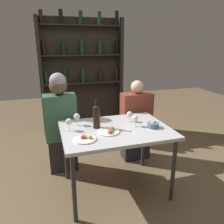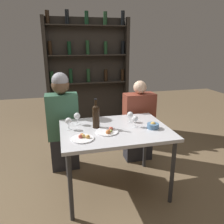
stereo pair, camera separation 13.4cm
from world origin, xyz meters
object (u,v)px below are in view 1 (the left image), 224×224
at_px(wine_glass_2, 130,115).
at_px(snack_bowl, 153,125).
at_px(wine_bottle, 96,115).
at_px(wine_glass_0, 135,119).
at_px(food_plate_1, 85,138).
at_px(food_plate_0, 109,131).
at_px(wine_glass_1, 69,122).
at_px(wine_glass_3, 77,117).
at_px(seated_person_right, 136,123).
at_px(seated_person_left, 61,124).

xyz_separation_m(wine_glass_2, snack_bowl, (0.18, -0.26, -0.05)).
distance_m(wine_bottle, wine_glass_0, 0.44).
height_order(food_plate_1, snack_bowl, snack_bowl).
relative_size(wine_glass_2, food_plate_0, 0.52).
bearing_deg(wine_glass_1, food_plate_1, -67.82).
bearing_deg(wine_bottle, food_plate_1, -123.86).
bearing_deg(wine_glass_3, food_plate_0, -48.09).
bearing_deg(seated_person_right, wine_bottle, -142.68).
bearing_deg(snack_bowl, seated_person_right, 81.10).
distance_m(wine_bottle, wine_glass_1, 0.30).
relative_size(wine_glass_0, seated_person_left, 0.10).
bearing_deg(wine_glass_1, wine_glass_0, -7.26).
distance_m(wine_glass_2, seated_person_right, 0.62).
bearing_deg(food_plate_0, wine_glass_3, 131.91).
distance_m(snack_bowl, seated_person_right, 0.77).
xyz_separation_m(wine_bottle, snack_bowl, (0.60, -0.18, -0.11)).
xyz_separation_m(food_plate_0, food_plate_1, (-0.27, -0.10, 0.00)).
bearing_deg(food_plate_0, snack_bowl, -0.84).
relative_size(wine_glass_3, seated_person_right, 0.12).
distance_m(seated_person_left, seated_person_right, 1.07).
height_order(wine_glass_0, wine_glass_3, wine_glass_3).
height_order(wine_glass_1, food_plate_0, wine_glass_1).
distance_m(wine_bottle, seated_person_right, 0.97).
relative_size(wine_glass_2, food_plate_1, 0.56).
bearing_deg(seated_person_right, food_plate_0, -131.12).
bearing_deg(snack_bowl, wine_glass_3, 157.76).
height_order(wine_glass_0, food_plate_0, wine_glass_0).
xyz_separation_m(wine_glass_3, seated_person_left, (-0.16, 0.40, -0.21)).
distance_m(wine_glass_3, seated_person_right, 1.04).
bearing_deg(food_plate_0, seated_person_left, 121.82).
height_order(wine_glass_0, seated_person_left, seated_person_left).
distance_m(wine_glass_0, food_plate_0, 0.36).
relative_size(food_plate_1, seated_person_left, 0.17).
relative_size(wine_glass_0, wine_glass_3, 0.90).
xyz_separation_m(wine_glass_0, wine_glass_1, (-0.72, 0.09, 0.01)).
bearing_deg(wine_glass_3, wine_glass_0, -20.06).
bearing_deg(snack_bowl, wine_glass_2, 124.16).
xyz_separation_m(snack_bowl, seated_person_left, (-0.95, 0.72, -0.15)).
bearing_deg(snack_bowl, food_plate_0, 179.16).
bearing_deg(wine_glass_1, wine_glass_2, 5.58).
distance_m(wine_glass_0, food_plate_1, 0.64).
bearing_deg(wine_glass_0, seated_person_left, 141.34).
bearing_deg(wine_glass_0, wine_glass_2, 90.96).
distance_m(food_plate_0, seated_person_left, 0.85).
bearing_deg(wine_glass_0, food_plate_1, -162.43).
relative_size(wine_glass_2, seated_person_left, 0.09).
bearing_deg(wine_glass_0, seated_person_right, 65.21).
height_order(wine_glass_1, wine_glass_2, wine_glass_1).
height_order(wine_bottle, seated_person_left, seated_person_left).
bearing_deg(food_plate_1, seated_person_right, 42.30).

